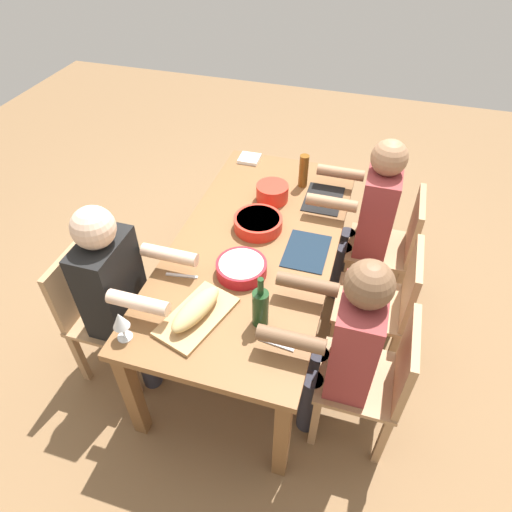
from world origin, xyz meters
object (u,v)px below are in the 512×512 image
dining_table (256,252)px  wine_bottle (260,307)px  chair_near_center (386,301)px  cutting_board (197,317)px  diner_far_left (119,289)px  serving_bowl_pasta (241,267)px  diner_near_right (370,213)px  chair_near_right (393,244)px  wine_glass (120,321)px  serving_bowl_greens (272,192)px  serving_bowl_fruit (258,222)px  bread_loaf (196,309)px  diner_near_left (346,342)px  napkin_stack (249,159)px  beer_bottle (304,171)px  chair_far_left (98,308)px  chair_near_left (377,377)px

dining_table → wine_bottle: (-0.55, -0.19, 0.19)m
chair_near_center → cutting_board: bearing=124.8°
diner_far_left → serving_bowl_pasta: diner_far_left is taller
serving_bowl_pasta → diner_near_right: bearing=-37.3°
chair_near_right → wine_glass: wine_glass is taller
serving_bowl_greens → dining_table: bearing=-177.3°
serving_bowl_fruit → serving_bowl_pasta: bearing=-177.1°
diner_near_right → chair_near_center: bearing=-160.4°
chair_near_center → serving_bowl_greens: chair_near_center is taller
dining_table → bread_loaf: bread_loaf is taller
diner_near_left → chair_near_right: 1.07m
serving_bowl_fruit → napkin_stack: 0.77m
serving_bowl_greens → beer_bottle: (0.21, -0.15, 0.05)m
diner_far_left → cutting_board: 0.49m
chair_near_center → chair_far_left: bearing=108.4°
diner_far_left → chair_near_right: diner_far_left is taller
chair_near_right → dining_table: bearing=123.7°
chair_far_left → chair_near_center: 1.63m
chair_near_center → wine_glass: wine_glass is taller
napkin_stack → serving_bowl_pasta: bearing=-165.0°
dining_table → cutting_board: size_ratio=4.68×
chair_far_left → diner_near_right: size_ratio=0.71×
diner_near_right → serving_bowl_pasta: (-0.78, 0.59, 0.08)m
diner_far_left → wine_bottle: 0.79m
chair_near_left → diner_near_left: diner_near_left is taller
chair_near_center → cutting_board: size_ratio=2.12×
diner_far_left → diner_near_right: bearing=-48.8°
diner_near_right → bread_loaf: size_ratio=3.75×
serving_bowl_pasta → beer_bottle: bearing=-8.5°
chair_near_left → bread_loaf: size_ratio=2.66×
serving_bowl_greens → cutting_board: (-1.03, 0.09, -0.05)m
chair_near_center → serving_bowl_pasta: 0.87m
serving_bowl_greens → serving_bowl_fruit: bearing=179.2°
wine_glass → serving_bowl_greens: bearing=-16.4°
diner_far_left → beer_bottle: size_ratio=5.45×
dining_table → wine_glass: size_ratio=11.27×
diner_far_left → chair_near_center: 1.47m
cutting_board → napkin_stack: 1.46m
beer_bottle → chair_far_left: bearing=141.7°
wine_bottle → beer_bottle: size_ratio=1.32×
chair_near_center → diner_near_left: bearing=160.4°
diner_near_left → serving_bowl_pasta: 0.65m
diner_far_left → diner_near_right: (1.03, -1.18, 0.00)m
chair_far_left → chair_near_left: same height
diner_near_right → cutting_board: size_ratio=3.00×
chair_near_left → serving_bowl_greens: 1.26m
diner_far_left → beer_bottle: bearing=-32.1°
cutting_board → napkin_stack: (1.45, 0.19, 0.00)m
chair_near_center → serving_bowl_fruit: size_ratio=3.01×
dining_table → wine_bottle: bearing=-161.3°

